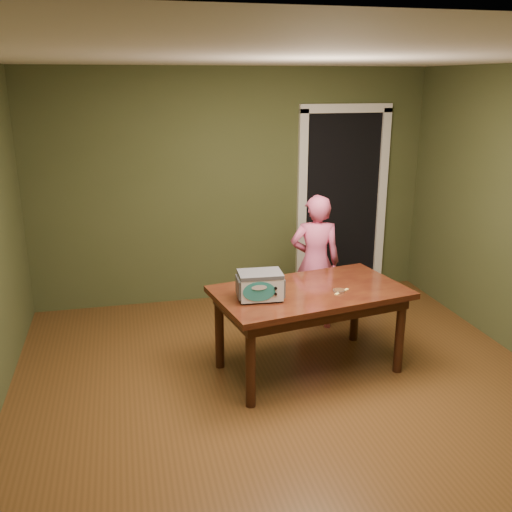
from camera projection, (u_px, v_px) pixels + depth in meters
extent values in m
plane|color=brown|center=(298.00, 408.00, 4.45)|extent=(5.00, 5.00, 0.00)
cube|color=#414926|center=(233.00, 187.00, 6.39)|extent=(4.50, 0.02, 2.60)
cube|color=white|center=(306.00, 56.00, 3.69)|extent=(4.50, 5.00, 0.02)
cube|color=black|center=(332.00, 199.00, 7.04)|extent=(0.90, 0.60, 2.10)
cube|color=black|center=(342.00, 204.00, 6.74)|extent=(0.90, 0.02, 2.10)
cube|color=white|center=(302.00, 206.00, 6.62)|extent=(0.10, 0.06, 2.20)
cube|color=white|center=(381.00, 202.00, 6.84)|extent=(0.10, 0.06, 2.20)
cube|color=white|center=(346.00, 108.00, 6.40)|extent=(1.10, 0.06, 0.10)
cube|color=#34120C|center=(310.00, 292.00, 4.84)|extent=(1.73, 1.17, 0.05)
cube|color=#32180C|center=(310.00, 301.00, 4.87)|extent=(1.59, 1.03, 0.10)
cylinder|color=#32180C|center=(251.00, 366.00, 4.38)|extent=(0.08, 0.08, 0.70)
cylinder|color=#32180C|center=(219.00, 331.00, 4.99)|extent=(0.08, 0.08, 0.70)
cylinder|color=#32180C|center=(400.00, 335.00, 4.91)|extent=(0.08, 0.08, 0.70)
cylinder|color=#32180C|center=(355.00, 306.00, 5.53)|extent=(0.08, 0.08, 0.70)
cylinder|color=#4C4F54|center=(244.00, 303.00, 4.52)|extent=(0.02, 0.02, 0.01)
cylinder|color=#4C4F54|center=(241.00, 295.00, 4.69)|extent=(0.02, 0.02, 0.01)
cylinder|color=#4C4F54|center=(279.00, 301.00, 4.56)|extent=(0.02, 0.02, 0.01)
cylinder|color=#4C4F54|center=(275.00, 293.00, 4.74)|extent=(0.02, 0.02, 0.01)
cube|color=silver|center=(260.00, 286.00, 4.60)|extent=(0.36, 0.27, 0.19)
cube|color=#4C4F54|center=(260.00, 274.00, 4.57)|extent=(0.36, 0.27, 0.03)
cube|color=#4C4F54|center=(238.00, 287.00, 4.57)|extent=(0.03, 0.22, 0.15)
cube|color=#4C4F54|center=(282.00, 285.00, 4.63)|extent=(0.03, 0.22, 0.15)
ellipsoid|color=teal|center=(259.00, 292.00, 4.47)|extent=(0.26, 0.02, 0.16)
cylinder|color=black|center=(276.00, 288.00, 4.49)|extent=(0.02, 0.01, 0.02)
cylinder|color=black|center=(276.00, 294.00, 4.50)|extent=(0.02, 0.01, 0.02)
cylinder|color=silver|center=(339.00, 291.00, 4.78)|extent=(0.10, 0.10, 0.02)
cylinder|color=#54341C|center=(339.00, 290.00, 4.77)|extent=(0.09, 0.09, 0.01)
cube|color=#F9D86C|center=(342.00, 292.00, 4.78)|extent=(0.16, 0.12, 0.01)
imported|color=#E05C89|center=(315.00, 262.00, 5.74)|extent=(0.56, 0.43, 1.39)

